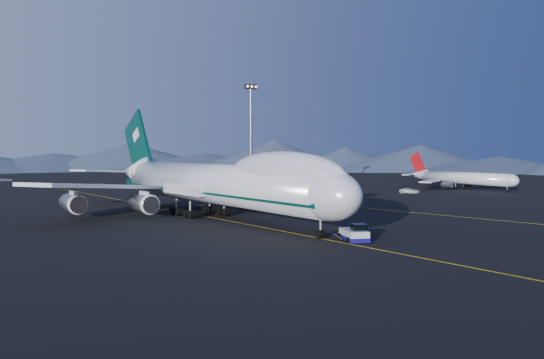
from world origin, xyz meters
TOP-DOWN VIEW (x-y plane):
  - ground at (0.00, 0.00)m, footprint 500.00×500.00m
  - taxiway_line_main at (0.00, 0.00)m, footprint 0.25×220.00m
  - taxiway_line_side at (30.00, 10.00)m, footprint 28.08×198.09m
  - boeing_747 at (0.00, 0.03)m, footprint 59.62×72.43m
  - pushback_tug at (2.07, -30.46)m, footprint 4.30×5.57m
  - second_jet at (89.67, 21.54)m, footprint 32.04×36.20m
  - service_van at (66.32, 18.88)m, footprint 4.84×5.42m
  - floodlight_mast at (38.62, 49.31)m, footprint 3.49×2.62m

SIDE VIEW (x-z plane):
  - ground at x=0.00m, z-range 0.00..0.00m
  - taxiway_line_main at x=0.00m, z-range 0.01..0.01m
  - taxiway_line_side at x=30.00m, z-range 0.01..0.01m
  - pushback_tug at x=2.07m, z-range -0.40..1.77m
  - service_van at x=66.32m, z-range 0.00..1.40m
  - second_jet at x=89.67m, z-range -2.03..8.27m
  - boeing_747 at x=0.00m, z-range -3.87..15.50m
  - floodlight_mast at x=38.62m, z-range 0.19..28.41m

